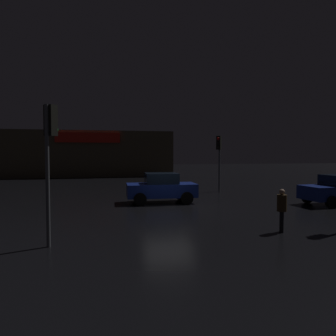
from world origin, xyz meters
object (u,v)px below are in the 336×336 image
object	(u,v)px
car_far	(161,188)
pedestrian	(282,207)
store_building	(89,154)
traffic_signal_opposite	(50,141)
traffic_signal_cross_left	(219,151)

from	to	relation	value
car_far	pedestrian	distance (m)	8.19
store_building	pedestrian	world-z (taller)	store_building
traffic_signal_opposite	traffic_signal_cross_left	bearing A→B (deg)	49.82
car_far	pedestrian	xyz separation A→B (m)	(2.77, -7.71, 0.04)
traffic_signal_opposite	pedestrian	bearing A→B (deg)	0.05
traffic_signal_opposite	pedestrian	world-z (taller)	traffic_signal_opposite
traffic_signal_opposite	store_building	bearing A→B (deg)	88.68
traffic_signal_cross_left	car_far	world-z (taller)	traffic_signal_cross_left
store_building	traffic_signal_cross_left	bearing A→B (deg)	-64.32
traffic_signal_cross_left	car_far	bearing A→B (deg)	-140.29
store_building	car_far	xyz separation A→B (m)	(4.26, -23.77, -1.83)
store_building	traffic_signal_opposite	distance (m)	31.49
traffic_signal_cross_left	pedestrian	size ratio (longest dim) A/B	2.61
traffic_signal_opposite	car_far	distance (m)	9.47
traffic_signal_cross_left	pedestrian	bearing A→B (deg)	-101.12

